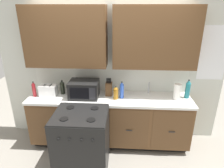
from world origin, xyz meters
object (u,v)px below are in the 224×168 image
at_px(paper_towel_roll, 177,92).
at_px(bottle_teal, 188,89).
at_px(stove_range, 82,141).
at_px(bottle_blue, 122,90).
at_px(toaster, 48,90).
at_px(bottle_amber, 116,93).
at_px(bottle_red, 34,89).
at_px(microwave, 84,89).
at_px(bottle_dark, 62,87).
at_px(knife_block, 109,89).

bearing_deg(paper_towel_roll, bottle_teal, 17.83).
distance_m(stove_range, bottle_blue, 1.02).
height_order(toaster, bottle_amber, bottle_amber).
bearing_deg(bottle_red, microwave, 1.67).
xyz_separation_m(paper_towel_roll, bottle_red, (-2.38, -0.04, -0.00)).
bearing_deg(microwave, bottle_blue, -0.14).
bearing_deg(paper_towel_roll, stove_range, -156.62).
bearing_deg(bottle_amber, bottle_dark, 170.43).
bearing_deg(toaster, stove_range, -43.20).
xyz_separation_m(microwave, bottle_teal, (1.71, 0.08, 0.02)).
relative_size(microwave, paper_towel_roll, 1.85).
distance_m(knife_block, bottle_dark, 0.81).
xyz_separation_m(microwave, toaster, (-0.62, 0.02, -0.04)).
height_order(paper_towel_roll, bottle_amber, paper_towel_roll).
bearing_deg(bottle_amber, stove_range, -129.62).
bearing_deg(bottle_teal, knife_block, 178.79).
relative_size(knife_block, bottle_red, 1.18).
xyz_separation_m(stove_range, bottle_teal, (1.65, 0.69, 0.59)).
distance_m(toaster, bottle_blue, 1.25).
relative_size(toaster, bottle_dark, 1.13).
height_order(microwave, bottle_blue, bottle_blue).
height_order(bottle_dark, bottle_teal, bottle_teal).
bearing_deg(toaster, bottle_dark, 21.66).
relative_size(knife_block, bottle_amber, 1.37).
height_order(bottle_blue, bottle_red, bottle_blue).
xyz_separation_m(stove_range, bottle_amber, (0.47, 0.57, 0.55)).
bearing_deg(paper_towel_roll, knife_block, 175.64).
height_order(bottle_red, bottle_amber, bottle_red).
bearing_deg(bottle_amber, bottle_blue, 27.16).
distance_m(microwave, bottle_amber, 0.53).
height_order(stove_range, knife_block, knife_block).
height_order(stove_range, bottle_amber, bottle_amber).
bearing_deg(microwave, knife_block, 14.27).
bearing_deg(stove_range, knife_block, 64.45).
distance_m(stove_range, paper_towel_roll, 1.70).
relative_size(bottle_blue, bottle_red, 1.10).
xyz_separation_m(stove_range, knife_block, (0.34, 0.72, 0.55)).
distance_m(paper_towel_roll, bottle_amber, 1.00).
height_order(stove_range, bottle_teal, bottle_teal).
height_order(toaster, bottle_teal, bottle_teal).
xyz_separation_m(microwave, bottle_amber, (0.53, -0.05, -0.03)).
distance_m(stove_range, knife_block, 0.97).
distance_m(bottle_blue, bottle_teal, 1.09).
height_order(paper_towel_roll, bottle_red, bottle_red).
bearing_deg(knife_block, bottle_red, -174.18).
xyz_separation_m(toaster, bottle_blue, (1.24, -0.02, 0.05)).
xyz_separation_m(microwave, bottle_blue, (0.63, -0.00, 0.00)).
xyz_separation_m(bottle_red, bottle_amber, (1.38, -0.03, -0.02)).
distance_m(bottle_red, bottle_amber, 1.38).
height_order(bottle_blue, bottle_teal, bottle_teal).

